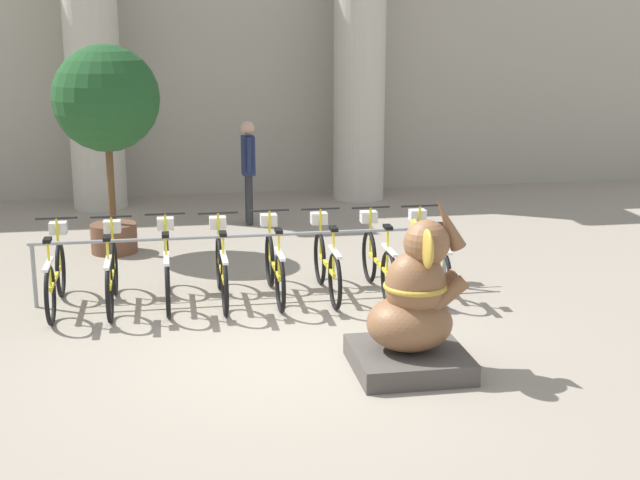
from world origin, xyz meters
The scene contains 16 objects.
ground_plane centered at (0.00, 0.00, 0.00)m, with size 60.00×60.00×0.00m, color gray.
building_facade centered at (0.00, 8.60, 3.00)m, with size 20.00×0.20×6.00m.
column_left centered at (-2.32, 7.60, 2.62)m, with size 1.16×1.16×5.16m.
column_right centered at (2.32, 7.60, 2.62)m, with size 1.16×1.16×5.16m.
bike_rack centered at (-0.25, 1.95, 0.63)m, with size 4.98×0.05×0.77m.
bicycle_0 centered at (-2.44, 1.85, 0.40)m, with size 0.48×1.69×0.98m.
bicycle_1 centered at (-1.82, 1.83, 0.40)m, with size 0.48×1.69×0.98m.
bicycle_2 centered at (-1.19, 1.88, 0.40)m, with size 0.48×1.69×0.98m.
bicycle_3 centered at (-0.56, 1.82, 0.40)m, with size 0.48×1.69×0.98m.
bicycle_4 centered at (0.06, 1.86, 0.40)m, with size 0.48×1.69×0.98m.
bicycle_5 centered at (0.69, 1.85, 0.40)m, with size 0.48×1.69×0.98m.
bicycle_6 centered at (1.32, 1.83, 0.40)m, with size 0.48×1.69×0.98m.
bicycle_7 centered at (1.94, 1.81, 0.40)m, with size 0.48×1.69×0.98m.
elephant_statue centered at (1.08, -0.59, 0.57)m, with size 1.05×1.05×1.69m.
person_pedestrian centered at (0.13, 5.81, 1.00)m, with size 0.22×0.47×1.67m.
potted_tree centered at (-1.93, 4.35, 2.07)m, with size 1.46×1.46×2.91m.
Camera 1 is at (-1.13, -8.24, 3.24)m, focal length 50.00 mm.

